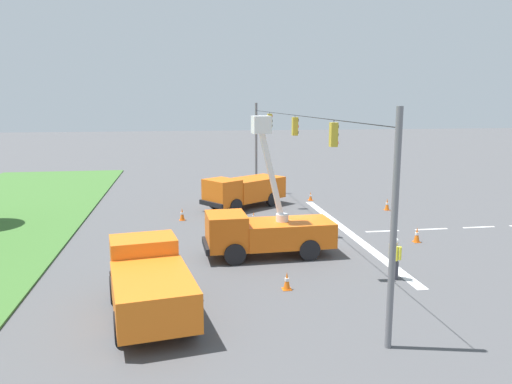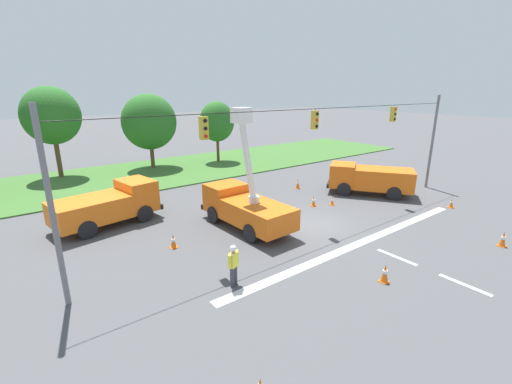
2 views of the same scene
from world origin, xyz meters
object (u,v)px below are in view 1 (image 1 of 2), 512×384
utility_truck_support_far (149,282)px  traffic_cone_far_left (387,204)px  utility_truck_support_near (244,190)px  traffic_cone_lane_edge_b (287,281)px  traffic_cone_lane_edge_a (254,217)px  traffic_cone_foreground_right (311,196)px  traffic_cone_mid_right (247,221)px  road_worker (395,256)px  traffic_cone_foreground_left (182,214)px  utility_truck_bucket_lift (265,229)px  traffic_cone_near_bucket (417,235)px

utility_truck_support_far → traffic_cone_far_left: 21.14m
utility_truck_support_near → traffic_cone_lane_edge_b: bearing=178.8°
traffic_cone_lane_edge_a → traffic_cone_lane_edge_b: size_ratio=0.80×
utility_truck_support_far → traffic_cone_foreground_right: size_ratio=9.32×
traffic_cone_foreground_right → traffic_cone_lane_edge_a: size_ratio=1.14×
traffic_cone_foreground_right → traffic_cone_lane_edge_a: 7.85m
traffic_cone_mid_right → traffic_cone_lane_edge_a: (1.20, -0.60, -0.07)m
traffic_cone_mid_right → traffic_cone_lane_edge_b: 10.24m
road_worker → traffic_cone_foreground_left: (11.91, 8.67, -0.61)m
traffic_cone_mid_right → road_worker: bearing=-153.3°
traffic_cone_far_left → traffic_cone_foreground_right: bearing=46.4°
utility_truck_support_near → traffic_cone_mid_right: 5.46m
utility_truck_bucket_lift → traffic_cone_lane_edge_b: size_ratio=9.16×
utility_truck_support_far → traffic_cone_lane_edge_a: (13.00, -5.59, -0.93)m
traffic_cone_mid_right → utility_truck_support_near: bearing=-5.8°
utility_truck_support_near → traffic_cone_near_bucket: (-10.07, -7.87, -0.83)m
traffic_cone_lane_edge_b → road_worker: bearing=-84.2°
traffic_cone_foreground_left → traffic_cone_foreground_right: bearing=-62.7°
traffic_cone_near_bucket → traffic_cone_far_left: bearing=-12.2°
utility_truck_support_far → traffic_cone_foreground_right: 21.77m
traffic_cone_near_bucket → traffic_cone_lane_edge_a: size_ratio=1.40×
utility_truck_support_near → traffic_cone_foreground_left: bearing=126.7°
traffic_cone_mid_right → traffic_cone_foreground_right: bearing=-39.3°
traffic_cone_near_bucket → utility_truck_support_far: bearing=117.9°
utility_truck_support_far → traffic_cone_lane_edge_a: utility_truck_support_far is taller
road_worker → traffic_cone_foreground_right: 16.88m
utility_truck_bucket_lift → utility_truck_support_near: bearing=-2.2°
traffic_cone_foreground_right → traffic_cone_mid_right: bearing=140.7°
utility_truck_support_far → traffic_cone_lane_edge_a: bearing=-23.3°
road_worker → traffic_cone_lane_edge_a: road_worker is taller
utility_truck_support_far → utility_truck_bucket_lift: bearing=-40.4°
utility_truck_support_far → traffic_cone_lane_edge_b: size_ratio=8.45×
utility_truck_support_near → utility_truck_support_far: size_ratio=1.02×
traffic_cone_foreground_right → traffic_cone_far_left: traffic_cone_far_left is taller
traffic_cone_foreground_right → traffic_cone_mid_right: size_ratio=0.94×
traffic_cone_foreground_left → traffic_cone_lane_edge_a: (-0.95, -4.37, -0.12)m
traffic_cone_lane_edge_a → traffic_cone_lane_edge_b: 11.45m
utility_truck_support_near → utility_truck_support_far: bearing=162.1°
traffic_cone_lane_edge_a → traffic_cone_lane_edge_b: traffic_cone_lane_edge_b is taller
utility_truck_support_near → traffic_cone_near_bucket: bearing=-142.0°
traffic_cone_mid_right → traffic_cone_far_left: 10.52m
utility_truck_support_far → traffic_cone_foreground_left: utility_truck_support_far is taller
traffic_cone_foreground_left → traffic_cone_foreground_right: 10.76m
traffic_cone_near_bucket → road_worker: bearing=145.2°
utility_truck_support_near → traffic_cone_foreground_left: (-3.21, 4.31, -0.84)m
traffic_cone_lane_edge_a → traffic_cone_far_left: traffic_cone_far_left is taller
traffic_cone_foreground_left → traffic_cone_near_bucket: size_ratio=0.97×
road_worker → traffic_cone_near_bucket: bearing=-34.8°
traffic_cone_far_left → utility_truck_support_near: bearing=76.1°
traffic_cone_foreground_left → traffic_cone_foreground_right: traffic_cone_foreground_left is taller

